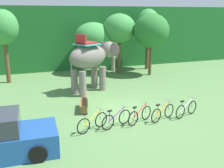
{
  "coord_description": "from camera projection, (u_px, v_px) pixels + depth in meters",
  "views": [
    {
      "loc": [
        -4.93,
        -11.78,
        5.01
      ],
      "look_at": [
        -0.42,
        1.0,
        1.3
      ],
      "focal_mm": 41.57,
      "sensor_mm": 36.0,
      "label": 1
    }
  ],
  "objects": [
    {
      "name": "ground_plane",
      "position": [
        126.0,
        112.0,
        13.62
      ],
      "size": [
        80.0,
        80.0,
        0.0
      ],
      "primitive_type": "plane",
      "color": "#567F47"
    },
    {
      "name": "foliage_hedge",
      "position": [
        72.0,
        36.0,
        25.79
      ],
      "size": [
        36.0,
        6.0,
        5.62
      ],
      "primitive_type": "cube",
      "color": "#1E6028",
      "rests_on": "ground"
    },
    {
      "name": "tree_left",
      "position": [
        3.0,
        28.0,
        18.35
      ],
      "size": [
        2.11,
        2.11,
        5.3
      ],
      "color": "brown",
      "rests_on": "ground"
    },
    {
      "name": "tree_far_right",
      "position": [
        93.0,
        37.0,
        21.82
      ],
      "size": [
        3.17,
        3.17,
        4.3
      ],
      "color": "brown",
      "rests_on": "ground"
    },
    {
      "name": "tree_center_left",
      "position": [
        119.0,
        29.0,
        21.52
      ],
      "size": [
        2.7,
        2.7,
        5.01
      ],
      "color": "brown",
      "rests_on": "ground"
    },
    {
      "name": "tree_center",
      "position": [
        151.0,
        31.0,
        20.87
      ],
      "size": [
        2.87,
        2.87,
        5.02
      ],
      "color": "brown",
      "rests_on": "ground"
    },
    {
      "name": "tree_center_right",
      "position": [
        148.0,
        26.0,
        23.15
      ],
      "size": [
        2.17,
        2.17,
        5.4
      ],
      "color": "brown",
      "rests_on": "ground"
    },
    {
      "name": "elephant",
      "position": [
        92.0,
        58.0,
        16.77
      ],
      "size": [
        4.08,
        3.18,
        3.78
      ],
      "color": "slate",
      "rests_on": "ground"
    },
    {
      "name": "bike_yellow",
      "position": [
        92.0,
        122.0,
        11.37
      ],
      "size": [
        1.58,
        0.81,
        0.92
      ],
      "color": "black",
      "rests_on": "ground"
    },
    {
      "name": "bike_purple",
      "position": [
        116.0,
        119.0,
        11.72
      ],
      "size": [
        1.62,
        0.73,
        0.92
      ],
      "color": "black",
      "rests_on": "ground"
    },
    {
      "name": "bike_red",
      "position": [
        140.0,
        115.0,
        12.17
      ],
      "size": [
        1.55,
        0.85,
        0.92
      ],
      "color": "black",
      "rests_on": "ground"
    },
    {
      "name": "bike_orange",
      "position": [
        163.0,
        113.0,
        12.47
      ],
      "size": [
        1.6,
        0.76,
        0.92
      ],
      "color": "black",
      "rests_on": "ground"
    },
    {
      "name": "bike_white",
      "position": [
        186.0,
        109.0,
        12.95
      ],
      "size": [
        1.62,
        0.72,
        0.92
      ],
      "color": "black",
      "rests_on": "ground"
    },
    {
      "name": "wooden_bench",
      "position": [
        85.0,
        102.0,
        13.74
      ],
      "size": [
        0.75,
        1.55,
        0.89
      ],
      "color": "brown",
      "rests_on": "ground"
    }
  ]
}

